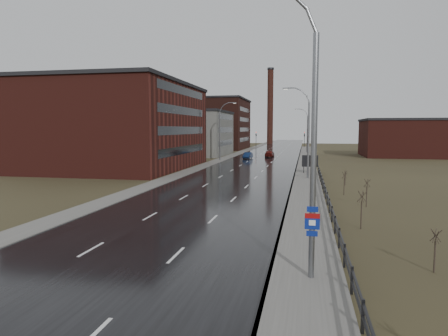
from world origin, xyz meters
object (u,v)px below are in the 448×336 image
at_px(billboard, 310,162).
at_px(car_near, 248,156).
at_px(streetlight_main, 306,134).
at_px(car_far, 270,154).

height_order(billboard, car_near, billboard).
distance_m(streetlight_main, car_near, 67.14).
distance_m(billboard, car_far, 33.14).
xyz_separation_m(billboard, car_far, (-8.40, 32.04, -1.00)).
bearing_deg(car_far, billboard, 105.59).
relative_size(streetlight_main, car_near, 3.06).
xyz_separation_m(streetlight_main, car_far, (-7.77, 71.62, -5.29)).
relative_size(billboard, car_near, 0.67).
bearing_deg(car_far, car_near, 55.96).
distance_m(car_near, car_far, 7.01).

